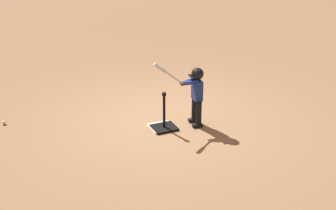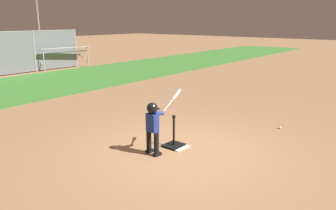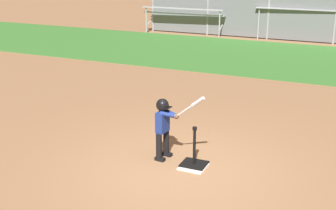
% 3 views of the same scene
% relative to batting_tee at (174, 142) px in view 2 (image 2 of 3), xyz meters
% --- Properties ---
extents(ground_plane, '(90.00, 90.00, 0.00)m').
position_rel_batting_tee_xyz_m(ground_plane, '(-0.13, -0.30, -0.10)').
color(ground_plane, '#99704C').
extents(home_plate, '(0.45, 0.45, 0.02)m').
position_rel_batting_tee_xyz_m(home_plate, '(0.01, -0.06, -0.09)').
color(home_plate, white).
rests_on(home_plate, ground_plane).
extents(batting_tee, '(0.43, 0.39, 0.71)m').
position_rel_batting_tee_xyz_m(batting_tee, '(0.00, 0.00, 0.00)').
color(batting_tee, black).
rests_on(batting_tee, ground_plane).
extents(batter_child, '(0.92, 0.36, 1.28)m').
position_rel_batting_tee_xyz_m(batter_child, '(-0.59, 0.06, 0.61)').
color(batter_child, black).
rests_on(batter_child, ground_plane).
extents(baseball, '(0.07, 0.07, 0.07)m').
position_rel_batting_tee_xyz_m(baseball, '(2.66, -1.38, -0.06)').
color(baseball, white).
rests_on(baseball, ground_plane).
extents(bleachers_far_left, '(3.15, 2.75, 1.25)m').
position_rel_batting_tee_xyz_m(bleachers_far_left, '(5.49, 13.02, 0.51)').
color(bleachers_far_left, '#ADAFB7').
rests_on(bleachers_far_left, ground_plane).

